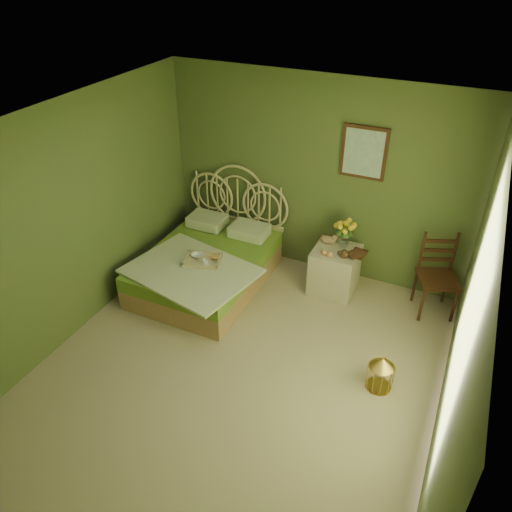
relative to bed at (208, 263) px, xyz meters
The scene contains 14 objects.
floor 1.71m from the bed, 49.88° to the right, with size 4.50×4.50×0.00m, color tan.
ceiling 2.86m from the bed, 49.88° to the right, with size 4.50×4.50×0.00m, color silver.
wall_back 1.77m from the bed, 41.49° to the left, with size 4.00×4.00×0.00m, color #535B30.
wall_left 1.88m from the bed, 125.32° to the right, with size 4.50×4.50×0.00m, color #535B30.
wall_right 3.49m from the bed, 22.67° to the right, with size 4.50×4.50×0.00m, color #535B30.
wall_art 2.40m from the bed, 29.39° to the left, with size 0.54×0.04×0.64m.
bed is the anchor object (origin of this frame).
nightstand 1.65m from the bed, 18.94° to the left, with size 0.55×0.55×1.04m.
chair 2.88m from the bed, 13.97° to the left, with size 0.58×0.58×1.00m.
birdcage 2.64m from the bed, 19.47° to the right, with size 0.26×0.26×0.39m.
book_lower 1.85m from the bed, 17.40° to the left, with size 0.18×0.24×0.02m, color #381E0F.
book_upper 1.85m from the bed, 17.40° to the left, with size 0.17×0.24×0.02m, color #472819.
cereal_bowl 0.31m from the bed, 96.01° to the right, with size 0.15×0.15×0.04m, color white.
coffee_cup 0.43m from the bed, 63.08° to the right, with size 0.08×0.08×0.07m, color white.
Camera 1 is at (1.76, -3.34, 3.93)m, focal length 35.00 mm.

